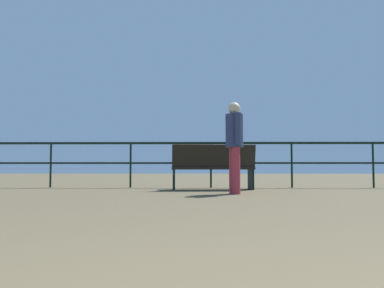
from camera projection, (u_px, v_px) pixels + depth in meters
The scene contains 3 objects.
pier_railing at pixel (211, 154), 8.89m from camera, with size 25.21×0.05×1.02m.
bench_near_left at pixel (213, 165), 7.97m from camera, with size 1.69×0.80×0.90m.
person_at_railing at pixel (234, 141), 6.74m from camera, with size 0.30×0.49×1.55m.
Camera 1 is at (-0.28, -0.33, 0.44)m, focal length 37.31 mm.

